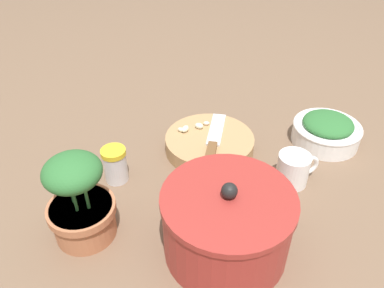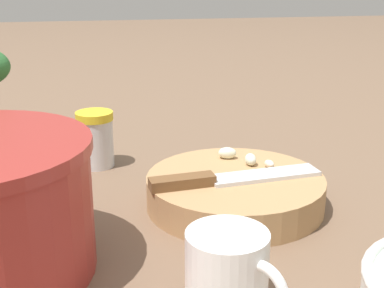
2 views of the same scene
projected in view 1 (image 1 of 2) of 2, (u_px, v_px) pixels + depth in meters
name	position (u px, v px, depth m)	size (l,w,h in m)	color
ground_plane	(188.00, 164.00, 0.91)	(5.00, 5.00, 0.00)	brown
cutting_board	(209.00, 143.00, 0.94)	(0.22, 0.22, 0.04)	tan
chef_knife	(214.00, 141.00, 0.91)	(0.05, 0.22, 0.01)	brown
garlic_cloves	(193.00, 127.00, 0.95)	(0.07, 0.07, 0.02)	#E6ECCE
herb_bowl	(326.00, 130.00, 0.96)	(0.17, 0.17, 0.08)	white
spice_jar	(115.00, 165.00, 0.84)	(0.06, 0.06, 0.08)	silver
coffee_mug	(294.00, 169.00, 0.84)	(0.09, 0.08, 0.07)	white
stock_pot	(227.00, 224.00, 0.67)	(0.24, 0.24, 0.16)	#9E2D28
potted_herb	(80.00, 203.00, 0.69)	(0.13, 0.13, 0.19)	#B26B47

